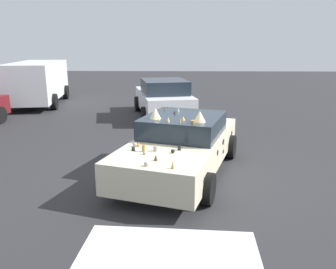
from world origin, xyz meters
The scene contains 4 objects.
ground_plane centered at (0.00, 0.00, 0.00)m, with size 60.00×60.00×0.00m, color #2D2D30.
art_car_decorated centered at (0.03, -0.01, 0.66)m, with size 4.81×3.04×1.53m.
parked_van_behind_right centered at (8.99, 6.89, 1.14)m, with size 5.50×2.84×2.02m.
parked_sedan_behind_left centered at (6.24, 0.67, 0.76)m, with size 4.46×2.71×1.51m.
Camera 1 is at (-7.39, 0.09, 2.88)m, focal length 36.40 mm.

